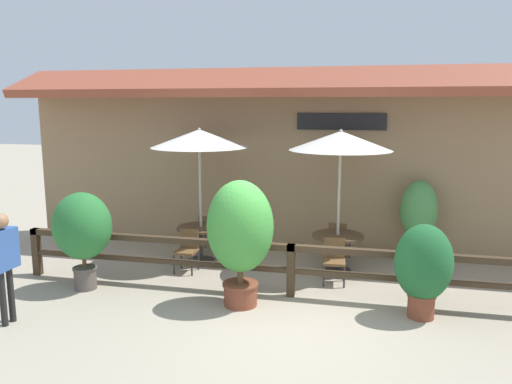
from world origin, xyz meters
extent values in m
plane|color=#9E937F|center=(0.00, 0.00, 0.00)|extent=(60.00, 60.00, 0.00)
cube|color=#997A56|center=(0.00, 4.20, 1.80)|extent=(14.00, 0.40, 3.60)
cube|color=brown|center=(0.00, 3.65, 3.88)|extent=(14.28, 1.48, 0.70)
cube|color=black|center=(0.64, 3.97, 3.00)|extent=(1.96, 0.04, 0.37)
cube|color=#3D2D1E|center=(0.00, 1.05, 0.89)|extent=(10.40, 0.14, 0.11)
cube|color=#3D2D1E|center=(0.00, 1.05, 0.47)|extent=(10.40, 0.10, 0.09)
cube|color=#3D2D1E|center=(-5.13, 1.05, 0.47)|extent=(0.14, 0.14, 0.95)
cube|color=#3D2D1E|center=(0.00, 1.05, 0.47)|extent=(0.14, 0.14, 0.95)
cylinder|color=#B7B2A8|center=(-2.22, 2.64, 1.27)|extent=(0.06, 0.06, 2.54)
cone|color=silver|center=(-2.22, 2.64, 2.67)|extent=(2.04, 2.04, 0.38)
sphere|color=#B2ADA3|center=(-2.22, 2.64, 2.86)|extent=(0.07, 0.07, 0.07)
cylinder|color=#4C3826|center=(-2.22, 2.64, 0.74)|extent=(1.04, 1.04, 0.05)
cylinder|color=#333333|center=(-2.22, 2.64, 0.36)|extent=(0.07, 0.07, 0.71)
cylinder|color=#333333|center=(-2.22, 2.64, 0.01)|extent=(0.57, 0.57, 0.03)
cube|color=brown|center=(-2.28, 1.86, 0.43)|extent=(0.43, 0.43, 0.05)
cube|color=brown|center=(-2.27, 2.05, 0.66)|extent=(0.40, 0.04, 0.40)
cylinder|color=#2D2D2D|center=(-2.47, 1.67, 0.20)|extent=(0.04, 0.04, 0.41)
cylinder|color=#2D2D2D|center=(-2.09, 1.67, 0.20)|extent=(0.04, 0.04, 0.41)
cylinder|color=#2D2D2D|center=(-2.46, 2.05, 0.20)|extent=(0.04, 0.04, 0.41)
cylinder|color=#2D2D2D|center=(-2.08, 2.05, 0.20)|extent=(0.04, 0.04, 0.41)
cube|color=brown|center=(-2.28, 3.43, 0.43)|extent=(0.43, 0.43, 0.05)
cube|color=brown|center=(-2.29, 3.24, 0.66)|extent=(0.40, 0.05, 0.40)
cylinder|color=#2D2D2D|center=(-2.09, 3.61, 0.20)|extent=(0.04, 0.04, 0.41)
cylinder|color=#2D2D2D|center=(-2.47, 3.62, 0.20)|extent=(0.04, 0.04, 0.41)
cylinder|color=#2D2D2D|center=(-2.10, 3.23, 0.20)|extent=(0.04, 0.04, 0.41)
cylinder|color=#2D2D2D|center=(-2.48, 3.24, 0.20)|extent=(0.04, 0.04, 0.41)
cylinder|color=#B7B2A8|center=(0.71, 2.64, 1.27)|extent=(0.06, 0.06, 2.54)
cone|color=silver|center=(0.71, 2.64, 2.67)|extent=(2.04, 2.04, 0.38)
sphere|color=#B2ADA3|center=(0.71, 2.64, 2.86)|extent=(0.07, 0.07, 0.07)
cylinder|color=#4C3826|center=(0.71, 2.64, 0.74)|extent=(1.04, 1.04, 0.05)
cylinder|color=#333333|center=(0.71, 2.64, 0.36)|extent=(0.07, 0.07, 0.71)
cylinder|color=#333333|center=(0.71, 2.64, 0.01)|extent=(0.57, 0.57, 0.03)
cube|color=brown|center=(0.71, 1.84, 0.43)|extent=(0.45, 0.45, 0.05)
cube|color=brown|center=(0.69, 2.03, 0.66)|extent=(0.40, 0.06, 0.40)
cylinder|color=#2D2D2D|center=(0.53, 1.64, 0.20)|extent=(0.04, 0.04, 0.41)
cylinder|color=#2D2D2D|center=(0.91, 1.67, 0.20)|extent=(0.04, 0.04, 0.41)
cylinder|color=#2D2D2D|center=(0.50, 2.02, 0.20)|extent=(0.04, 0.04, 0.41)
cylinder|color=#2D2D2D|center=(0.88, 2.05, 0.20)|extent=(0.04, 0.04, 0.41)
cube|color=brown|center=(0.71, 3.43, 0.43)|extent=(0.49, 0.49, 0.05)
cube|color=brown|center=(0.67, 3.24, 0.66)|extent=(0.40, 0.11, 0.40)
cylinder|color=#2D2D2D|center=(0.93, 3.58, 0.20)|extent=(0.04, 0.04, 0.41)
cylinder|color=#2D2D2D|center=(0.56, 3.65, 0.20)|extent=(0.04, 0.04, 0.41)
cylinder|color=#2D2D2D|center=(0.86, 3.21, 0.20)|extent=(0.04, 0.04, 0.41)
cylinder|color=#2D2D2D|center=(0.48, 3.28, 0.20)|extent=(0.04, 0.04, 0.41)
cylinder|color=brown|center=(-0.77, 0.46, 0.20)|extent=(0.57, 0.57, 0.39)
cylinder|color=brown|center=(-0.77, 0.46, 0.37)|extent=(0.61, 0.61, 0.04)
cylinder|color=brown|center=(-0.77, 0.46, 0.62)|extent=(0.10, 0.10, 0.47)
ellipsoid|color=#3D8E38|center=(-0.77, 0.46, 1.38)|extent=(1.12, 1.01, 1.55)
cylinder|color=#564C47|center=(-3.77, 0.56, 0.21)|extent=(0.40, 0.40, 0.42)
cylinder|color=#564C47|center=(-3.77, 0.56, 0.40)|extent=(0.44, 0.44, 0.04)
cylinder|color=brown|center=(-3.77, 0.56, 0.60)|extent=(0.07, 0.07, 0.37)
ellipsoid|color=#287033|center=(-3.77, 0.56, 1.20)|extent=(1.08, 0.97, 1.23)
cylinder|color=brown|center=(2.18, 0.62, 0.20)|extent=(0.42, 0.42, 0.39)
cylinder|color=brown|center=(2.18, 0.62, 0.37)|extent=(0.45, 0.45, 0.04)
ellipsoid|color=#1E5B2D|center=(2.18, 0.62, 0.92)|extent=(0.90, 0.81, 1.23)
cylinder|color=#9E4C33|center=(2.35, 3.55, 0.18)|extent=(0.50, 0.50, 0.35)
cylinder|color=#9E4C33|center=(2.35, 3.55, 0.33)|extent=(0.54, 0.54, 0.04)
cylinder|color=brown|center=(2.35, 3.55, 0.54)|extent=(0.09, 0.09, 0.38)
ellipsoid|color=#4C934C|center=(2.35, 3.55, 1.16)|extent=(0.77, 0.69, 1.28)
cylinder|color=black|center=(-4.12, -1.14, 0.44)|extent=(0.10, 0.10, 0.88)
cylinder|color=black|center=(-4.11, -0.96, 0.44)|extent=(0.10, 0.10, 0.88)
cube|color=#33569E|center=(-4.11, -1.05, 1.20)|extent=(0.23, 0.48, 0.63)
cylinder|color=#33569E|center=(-4.11, -0.78, 1.20)|extent=(0.08, 0.08, 0.59)
sphere|color=#9E704C|center=(-4.11, -1.05, 1.64)|extent=(0.24, 0.24, 0.24)
camera|label=1|loc=(1.28, -7.33, 3.37)|focal=35.00mm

